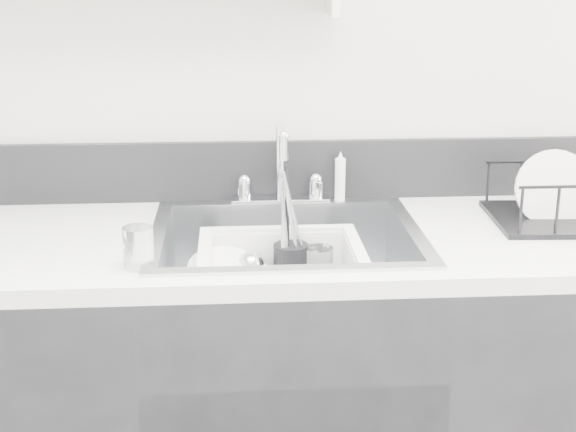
{
  "coord_description": "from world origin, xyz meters",
  "views": [
    {
      "loc": [
        -0.12,
        -0.61,
        1.53
      ],
      "look_at": [
        0.0,
        1.14,
        0.98
      ],
      "focal_mm": 50.0,
      "sensor_mm": 36.0,
      "label": 1
    }
  ],
  "objects": [
    {
      "name": "backsplash",
      "position": [
        0.0,
        1.49,
        1.0
      ],
      "size": [
        3.2,
        0.02,
        0.16
      ],
      "primitive_type": "cube",
      "color": "black",
      "rests_on": "counter_run"
    },
    {
      "name": "dish_rack",
      "position": [
        0.71,
        1.24,
        0.99
      ],
      "size": [
        0.4,
        0.31,
        0.13
      ],
      "primitive_type": null,
      "rotation": [
        0.0,
        0.0,
        -0.05
      ],
      "color": "black",
      "rests_on": "counter_run"
    },
    {
      "name": "faucet",
      "position": [
        0.0,
        1.44,
        0.98
      ],
      "size": [
        0.26,
        0.18,
        0.23
      ],
      "color": "silver",
      "rests_on": "counter_run"
    },
    {
      "name": "utensil_cup",
      "position": [
        0.01,
        1.24,
        0.83
      ],
      "size": [
        0.09,
        0.09,
        0.29
      ],
      "rotation": [
        0.0,
        0.0,
        -0.03
      ],
      "color": "black",
      "rests_on": "wash_tub"
    },
    {
      "name": "wash_tub",
      "position": [
        -0.02,
        1.15,
        0.83
      ],
      "size": [
        0.42,
        0.36,
        0.15
      ],
      "primitive_type": null,
      "rotation": [
        0.0,
        0.0,
        -0.13
      ],
      "color": "white",
      "rests_on": "sink"
    },
    {
      "name": "side_sprayer",
      "position": [
        0.16,
        1.44,
        0.99
      ],
      "size": [
        0.03,
        0.03,
        0.14
      ],
      "primitive_type": "cylinder",
      "color": "white",
      "rests_on": "counter_run"
    },
    {
      "name": "bowl_small",
      "position": [
        0.07,
        1.13,
        0.78
      ],
      "size": [
        0.13,
        0.13,
        0.03
      ],
      "primitive_type": "imported",
      "rotation": [
        0.0,
        0.0,
        0.19
      ],
      "color": "white",
      "rests_on": "wash_tub"
    },
    {
      "name": "ladle",
      "position": [
        -0.03,
        1.2,
        0.8
      ],
      "size": [
        0.26,
        0.24,
        0.08
      ],
      "primitive_type": null,
      "rotation": [
        0.0,
        0.0,
        -0.71
      ],
      "color": "silver",
      "rests_on": "wash_tub"
    },
    {
      "name": "sink",
      "position": [
        0.0,
        1.19,
        0.83
      ],
      "size": [
        0.64,
        0.52,
        0.2
      ],
      "primitive_type": null,
      "color": "silver",
      "rests_on": "counter_run"
    },
    {
      "name": "tumbler_in_tub",
      "position": [
        0.08,
        1.23,
        0.82
      ],
      "size": [
        0.09,
        0.09,
        0.1
      ],
      "primitive_type": "cylinder",
      "rotation": [
        0.0,
        0.0,
        -0.25
      ],
      "color": "white",
      "rests_on": "wash_tub"
    },
    {
      "name": "counter_run",
      "position": [
        0.0,
        1.19,
        0.46
      ],
      "size": [
        3.2,
        0.62,
        0.92
      ],
      "color": "black",
      "rests_on": "ground"
    },
    {
      "name": "plate_stack",
      "position": [
        -0.13,
        1.19,
        0.79
      ],
      "size": [
        0.25,
        0.24,
        0.1
      ],
      "rotation": [
        0.0,
        0.0,
        0.25
      ],
      "color": "white",
      "rests_on": "wash_tub"
    },
    {
      "name": "tumbler_counter",
      "position": [
        -0.32,
        0.99,
        0.96
      ],
      "size": [
        0.07,
        0.07,
        0.09
      ],
      "primitive_type": "cylinder",
      "rotation": [
        0.0,
        0.0,
        -0.09
      ],
      "color": "white",
      "rests_on": "counter_run"
    }
  ]
}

